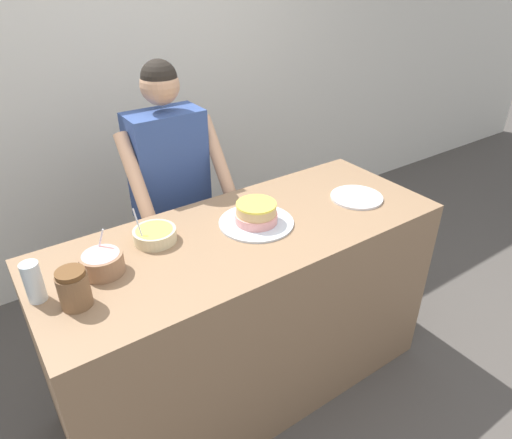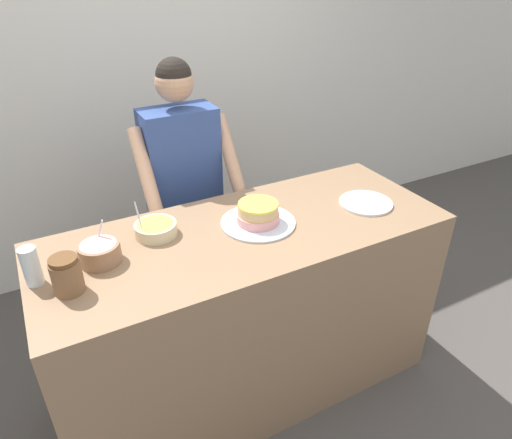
{
  "view_description": "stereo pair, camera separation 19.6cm",
  "coord_description": "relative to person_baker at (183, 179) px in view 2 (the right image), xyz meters",
  "views": [
    {
      "loc": [
        -0.94,
        -1.07,
        2.0
      ],
      "look_at": [
        0.03,
        0.32,
        1.02
      ],
      "focal_mm": 32.0,
      "sensor_mm": 36.0,
      "label": 1
    },
    {
      "loc": [
        -0.77,
        -1.17,
        2.0
      ],
      "look_at": [
        0.03,
        0.32,
        1.02
      ],
      "focal_mm": 32.0,
      "sensor_mm": 36.0,
      "label": 2
    }
  ],
  "objects": [
    {
      "name": "frosting_bowl_pink",
      "position": [
        -0.56,
        -0.58,
        0.05
      ],
      "size": [
        0.16,
        0.16,
        0.15
      ],
      "color": "#936B4C",
      "rests_on": "counter"
    },
    {
      "name": "stoneware_jar",
      "position": [
        -0.69,
        -0.71,
        0.08
      ],
      "size": [
        0.11,
        0.11,
        0.14
      ],
      "color": "brown",
      "rests_on": "counter"
    },
    {
      "name": "person_baker",
      "position": [
        0.0,
        0.0,
        0.0
      ],
      "size": [
        0.52,
        0.45,
        1.59
      ],
      "color": "#2D2D38",
      "rests_on": "ground_plane"
    },
    {
      "name": "ceramic_plate",
      "position": [
        0.68,
        -0.7,
        0.01
      ],
      "size": [
        0.26,
        0.26,
        0.01
      ],
      "color": "silver",
      "rests_on": "counter"
    },
    {
      "name": "frosting_bowl_yellow",
      "position": [
        -0.3,
        -0.49,
        0.04
      ],
      "size": [
        0.18,
        0.18,
        0.16
      ],
      "color": "beige",
      "rests_on": "counter"
    },
    {
      "name": "ground_plane",
      "position": [
        0.06,
        -0.99,
        -0.95
      ],
      "size": [
        14.0,
        14.0,
        0.0
      ],
      "primitive_type": "plane",
      "color": "#4C4742"
    },
    {
      "name": "drinking_glass",
      "position": [
        -0.8,
        -0.61,
        0.08
      ],
      "size": [
        0.06,
        0.06,
        0.15
      ],
      "color": "silver",
      "rests_on": "counter"
    },
    {
      "name": "cake",
      "position": [
        0.13,
        -0.62,
        0.05
      ],
      "size": [
        0.34,
        0.34,
        0.1
      ],
      "color": "silver",
      "rests_on": "counter"
    },
    {
      "name": "wall_back",
      "position": [
        0.06,
        0.83,
        0.35
      ],
      "size": [
        10.0,
        0.05,
        2.6
      ],
      "color": "silver",
      "rests_on": "ground_plane"
    },
    {
      "name": "counter",
      "position": [
        0.06,
        -0.64,
        -0.47
      ],
      "size": [
        1.82,
        0.71,
        0.96
      ],
      "color": "#8C6B4C",
      "rests_on": "ground_plane"
    }
  ]
}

